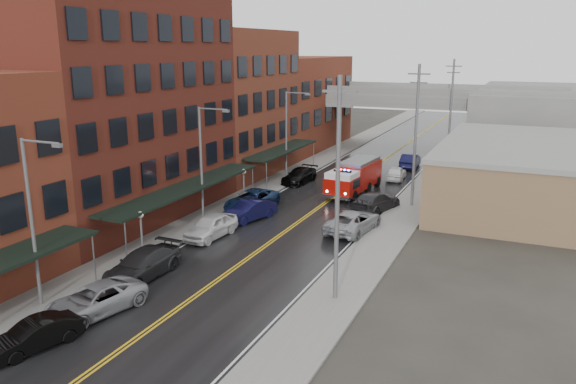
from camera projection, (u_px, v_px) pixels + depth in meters
The scene contains 33 objects.
road at pixel (312, 212), 46.56m from camera, with size 11.00×160.00×0.02m, color black.
sidewalk_left at pixel (235, 202), 49.40m from camera, with size 3.00×160.00×0.15m, color slate.
sidewalk_right at pixel (399, 222), 43.70m from camera, with size 3.00×160.00×0.15m, color slate.
curb_left at pixel (252, 204), 48.75m from camera, with size 0.30×160.00×0.15m, color gray.
curb_right at pixel (379, 220), 44.34m from camera, with size 0.30×160.00×0.15m, color gray.
brick_building_b at pixel (120, 105), 43.29m from camera, with size 9.00×20.00×18.00m, color #4F1B15.
brick_building_c at pixel (232, 104), 59.17m from camera, with size 9.00×15.00×15.00m, color maroon.
brick_building_far at pixel (297, 103), 75.04m from camera, with size 9.00×20.00×12.00m, color brown.
tan_building at pixel (527, 176), 48.55m from camera, with size 14.00×22.00×5.00m, color olive.
right_far_block at pixel (550, 120), 73.96m from camera, with size 18.00×30.00×8.00m, color slate.
awning_1 at pixel (187, 187), 42.54m from camera, with size 2.60×18.00×3.09m.
awning_2 at pixel (282, 150), 58.04m from camera, with size 2.60×13.00×3.09m.
globe_lamp_1 at pixel (141, 224), 36.08m from camera, with size 0.44×0.44×3.12m.
globe_lamp_2 at pixel (244, 178), 48.48m from camera, with size 0.44×0.44×3.12m.
street_lamp_0 at pixel (34, 213), 28.33m from camera, with size 2.64×0.22×9.00m.
street_lamp_1 at pixel (204, 158), 42.50m from camera, with size 2.64×0.22×9.00m.
street_lamp_2 at pixel (289, 130), 56.67m from camera, with size 2.64×0.22×9.00m.
utility_pole_0 at pixel (338, 188), 28.89m from camera, with size 1.80×0.24×12.00m.
utility_pole_1 at pixel (416, 134), 46.60m from camera, with size 1.80×0.24×12.00m.
utility_pole_2 at pixel (451, 110), 64.31m from camera, with size 1.80×0.24×12.00m.
overpass at pixel (402, 104), 73.40m from camera, with size 40.00×10.00×7.50m.
fire_truck at pixel (354, 176), 52.32m from camera, with size 3.83×8.35×2.98m.
parked_car_left_1 at pixel (35, 335), 25.39m from camera, with size 1.46×4.18×1.38m, color black.
parked_car_left_2 at pixel (95, 300), 28.77m from camera, with size 2.49×5.39×1.50m, color gray.
parked_car_left_3 at pixel (142, 264), 33.28m from camera, with size 2.30×5.66×1.64m, color black.
parked_car_left_4 at pixel (211, 226), 40.28m from camera, with size 1.96×4.88×1.66m, color silver.
parked_car_left_5 at pixel (249, 211), 44.25m from camera, with size 1.70×4.89×1.61m, color black.
parked_car_left_6 at pixel (252, 200), 47.25m from camera, with size 2.68×5.82×1.62m, color #132649.
parked_car_left_7 at pixel (299, 176), 56.48m from camera, with size 2.06×5.08×1.47m, color black.
parked_car_right_0 at pixel (353, 221), 41.55m from camera, with size 2.68×5.81×1.61m, color #929599.
parked_car_right_1 at pixel (375, 201), 46.83m from camera, with size 2.26×5.57×1.62m, color #272729.
parked_car_right_2 at pixel (396, 173), 57.77m from camera, with size 1.69×4.19×1.43m, color white.
parked_car_right_3 at pixel (410, 161), 63.45m from camera, with size 1.72×4.94×1.63m, color black.
Camera 1 is at (16.16, -11.66, 13.36)m, focal length 35.00 mm.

